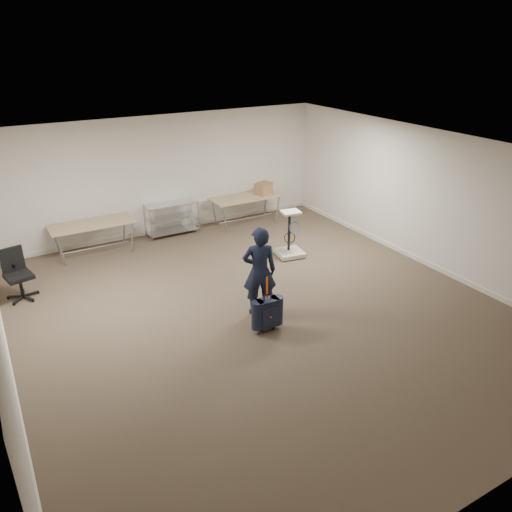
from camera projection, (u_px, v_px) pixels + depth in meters
ground at (260, 311)px, 8.80m from camera, size 9.00×9.00×0.00m
room_shell at (225, 278)px, 9.87m from camera, size 8.00×9.00×9.00m
folding_table_left at (92, 225)px, 10.78m from camera, size 1.80×0.75×0.73m
folding_table_right at (246, 198)px, 12.51m from camera, size 1.80×0.75×0.73m
wire_shelf at (172, 217)px, 11.94m from camera, size 1.22×0.47×0.80m
person at (259, 271)px, 8.44m from camera, size 0.68×0.57×1.59m
suitcase at (267, 313)px, 8.10m from camera, size 0.37×0.22×0.98m
office_chair at (20, 284)px, 9.13m from camera, size 0.58×0.58×0.95m
equipment_cart at (290, 244)px, 10.86m from camera, size 0.64×0.64×1.03m
cardboard_box at (263, 188)px, 12.61m from camera, size 0.48×0.42×0.30m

